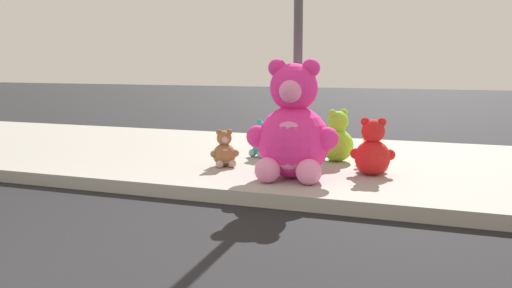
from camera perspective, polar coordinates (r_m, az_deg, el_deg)
sidewalk at (r=7.99m, az=-1.03°, el=-1.54°), size 28.00×4.40×0.15m
sign_pole at (r=6.79m, az=4.34°, el=11.72°), size 0.56×0.11×3.20m
plush_pink_large at (r=6.23m, az=3.79°, el=1.32°), size 1.03×0.93×1.34m
plush_lavender at (r=7.78m, az=4.86°, el=0.28°), size 0.36×0.40×0.52m
plush_yellow at (r=7.14m, az=11.57°, el=-0.74°), size 0.33×0.34×0.47m
plush_teal at (r=7.71m, az=0.70°, el=0.21°), size 0.37×0.37×0.51m
plush_brown at (r=6.99m, az=-3.25°, el=-0.78°), size 0.33×0.34×0.47m
plush_lime at (r=7.43m, az=8.23°, el=0.38°), size 0.50×0.49×0.69m
plush_red at (r=6.59m, az=11.84°, el=-0.79°), size 0.52×0.47×0.67m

